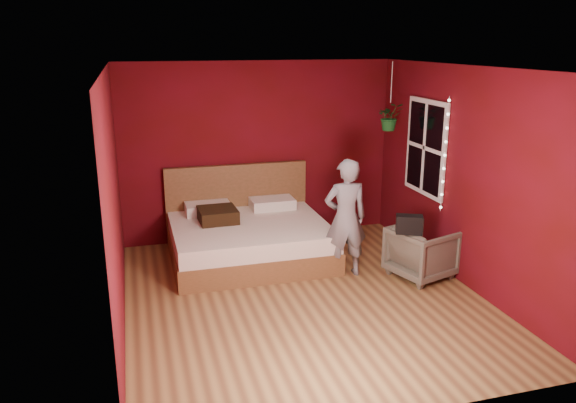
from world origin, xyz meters
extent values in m
plane|color=olive|center=(0.00, 0.00, 0.00)|extent=(4.50, 4.50, 0.00)
cube|color=#5E0918|center=(0.00, 2.26, 1.30)|extent=(4.00, 0.02, 2.60)
cube|color=#5E0918|center=(0.00, -2.26, 1.30)|extent=(4.00, 0.02, 2.60)
cube|color=#5E0918|center=(-2.01, 0.00, 1.30)|extent=(0.02, 4.50, 2.60)
cube|color=#5E0918|center=(2.01, 0.00, 1.30)|extent=(0.02, 4.50, 2.60)
cube|color=silver|center=(0.00, 0.00, 2.61)|extent=(4.00, 4.50, 0.02)
cube|color=white|center=(1.97, 0.90, 1.50)|extent=(0.04, 0.97, 1.27)
cube|color=black|center=(1.96, 0.90, 1.50)|extent=(0.02, 0.85, 1.15)
cube|color=white|center=(1.95, 0.90, 1.50)|extent=(0.03, 0.05, 1.15)
cube|color=white|center=(1.95, 0.90, 1.50)|extent=(0.03, 0.85, 0.05)
cylinder|color=silver|center=(1.94, 0.38, 1.50)|extent=(0.01, 0.01, 1.45)
sphere|color=#FFF2CC|center=(1.94, 0.38, 0.83)|extent=(0.04, 0.04, 0.04)
sphere|color=#FFF2CC|center=(1.94, 0.38, 0.99)|extent=(0.04, 0.04, 0.04)
sphere|color=#FFF2CC|center=(1.94, 0.38, 1.16)|extent=(0.04, 0.04, 0.04)
sphere|color=#FFF2CC|center=(1.94, 0.38, 1.33)|extent=(0.04, 0.04, 0.04)
sphere|color=#FFF2CC|center=(1.94, 0.38, 1.50)|extent=(0.04, 0.04, 0.04)
sphere|color=#FFF2CC|center=(1.94, 0.38, 1.67)|extent=(0.04, 0.04, 0.04)
sphere|color=#FFF2CC|center=(1.94, 0.38, 1.84)|extent=(0.04, 0.04, 0.04)
sphere|color=#FFF2CC|center=(1.94, 0.38, 2.01)|extent=(0.04, 0.04, 0.04)
sphere|color=#FFF2CC|center=(1.94, 0.38, 2.17)|extent=(0.04, 0.04, 0.04)
cube|color=brown|center=(-0.35, 1.32, 0.15)|extent=(2.08, 1.77, 0.29)
cube|color=white|center=(-0.35, 1.32, 0.40)|extent=(2.04, 1.73, 0.23)
cube|color=brown|center=(-0.35, 2.16, 0.57)|extent=(2.08, 0.08, 1.14)
cube|color=silver|center=(-0.82, 1.91, 0.59)|extent=(0.62, 0.39, 0.15)
cube|color=silver|center=(0.11, 1.91, 0.59)|extent=(0.62, 0.39, 0.15)
imported|color=slate|center=(0.69, 0.50, 0.75)|extent=(0.57, 0.39, 1.50)
imported|color=#625D4E|center=(1.60, 0.18, 0.32)|extent=(0.89, 0.87, 0.65)
cube|color=black|center=(1.33, 0.05, 0.76)|extent=(0.35, 0.27, 0.22)
cube|color=black|center=(-0.75, 1.51, 0.61)|extent=(0.52, 0.52, 0.18)
cylinder|color=silver|center=(1.67, 1.40, 2.32)|extent=(0.01, 0.01, 0.55)
imported|color=#1A5E1C|center=(1.67, 1.40, 1.86)|extent=(0.39, 0.35, 0.38)
camera|label=1|loc=(-1.79, -5.67, 2.88)|focal=35.00mm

